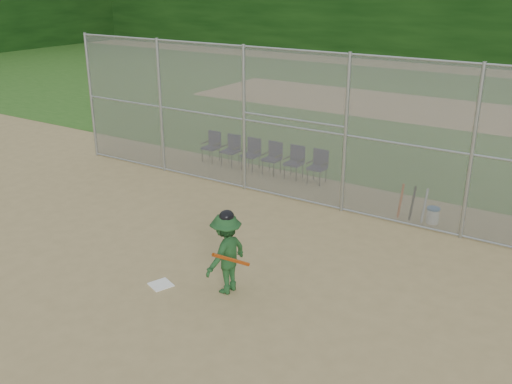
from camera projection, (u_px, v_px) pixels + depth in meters
The scene contains 14 objects.
ground at pixel (187, 282), 11.24m from camera, with size 100.00×100.00×0.00m, color tan.
grass_strip at pixel (444, 112), 25.39m from camera, with size 100.00×100.00×0.00m, color #2C5C1B.
dirt_patch_far at pixel (444, 112), 25.38m from camera, with size 24.00×24.00×0.00m, color tan.
backstop_fence at pixel (309, 127), 14.44m from camera, with size 16.09×0.09×4.00m.
home_plate at pixel (161, 285), 11.11m from camera, with size 0.40×0.40×0.02m, color white.
batter_at_plate at pixel (226, 253), 10.64m from camera, with size 0.91×1.30×1.68m.
water_cooler at pixel (433, 215), 13.86m from camera, with size 0.31×0.31×0.40m.
spare_bats at pixel (412, 203), 14.03m from camera, with size 0.66×0.35×0.83m.
chair_0 at pixel (211, 147), 18.42m from camera, with size 0.54×0.52×0.96m, color #110F37, non-canonical shape.
chair_1 at pixel (230, 151), 18.03m from camera, with size 0.54×0.52×0.96m, color #110F37, non-canonical shape.
chair_2 at pixel (250, 155), 17.64m from camera, with size 0.54×0.52×0.96m, color #110F37, non-canonical shape.
chair_3 at pixel (272, 159), 17.25m from camera, with size 0.54×0.52×0.96m, color #110F37, non-canonical shape.
chair_4 at pixel (294, 163), 16.86m from camera, with size 0.54×0.52×0.96m, color #110F37, non-canonical shape.
chair_5 at pixel (317, 167), 16.47m from camera, with size 0.54×0.52×0.96m, color #110F37, non-canonical shape.
Camera 1 is at (6.50, -7.57, 5.63)m, focal length 40.00 mm.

